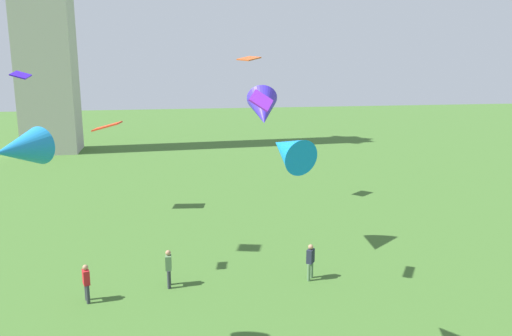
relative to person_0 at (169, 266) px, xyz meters
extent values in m
cylinder|color=#2D3338|center=(-0.01, -0.18, -0.53)|extent=(0.15, 0.15, 0.78)
cylinder|color=#2D3338|center=(0.01, 0.18, -0.53)|extent=(0.15, 0.15, 0.78)
cube|color=#51754C|center=(0.00, 0.00, 0.17)|extent=(0.27, 0.44, 0.62)
sphere|color=#A37556|center=(0.00, 0.00, 0.59)|extent=(0.23, 0.23, 0.23)
cylinder|color=#2D3338|center=(-3.17, -0.85, -0.55)|extent=(0.14, 0.14, 0.75)
cylinder|color=#2D3338|center=(-3.27, -0.52, -0.55)|extent=(0.14, 0.14, 0.75)
cube|color=red|center=(-3.22, -0.68, 0.12)|extent=(0.34, 0.45, 0.59)
sphere|color=#A37556|center=(-3.22, -0.68, 0.52)|extent=(0.22, 0.22, 0.22)
cylinder|color=#51754C|center=(6.19, -0.46, -0.54)|extent=(0.15, 0.15, 0.77)
cylinder|color=#51754C|center=(5.97, -0.73, -0.54)|extent=(0.15, 0.15, 0.77)
cube|color=#1E2333|center=(6.08, -0.60, 0.16)|extent=(0.45, 0.48, 0.61)
sphere|color=#A37556|center=(6.08, -0.60, 0.58)|extent=(0.23, 0.23, 0.23)
cube|color=#D25221|center=(6.06, 12.49, 8.91)|extent=(1.75, 1.70, 0.39)
cone|color=#1B7FC5|center=(-3.98, -5.44, 5.98)|extent=(1.73, 1.86, 1.09)
cone|color=#3D28CC|center=(4.69, 2.63, 6.27)|extent=(1.89, 2.75, 2.31)
cube|color=#3713D0|center=(-5.37, 1.31, 7.91)|extent=(0.65, 0.87, 0.35)
cube|color=#9D28ED|center=(3.72, -1.21, 6.95)|extent=(1.20, 1.25, 0.84)
cone|color=#107ED9|center=(3.28, -6.44, 5.87)|extent=(1.40, 1.80, 1.26)
cube|color=red|center=(-3.19, 12.05, 4.68)|extent=(1.89, 1.52, 0.57)
camera|label=1|loc=(-0.45, -19.18, 8.01)|focal=33.39mm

